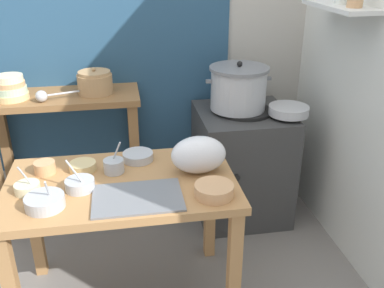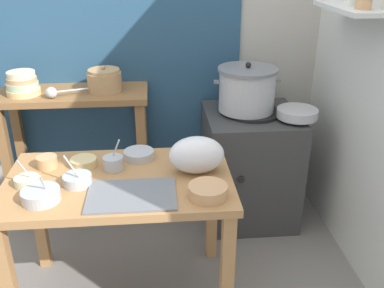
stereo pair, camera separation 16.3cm
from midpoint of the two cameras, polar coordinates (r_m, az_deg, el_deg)
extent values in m
cube|color=#B2ADA3|center=(2.98, -10.75, 15.78)|extent=(4.40, 0.10, 2.60)
cube|color=navy|center=(2.93, -15.91, 16.14)|extent=(1.90, 0.02, 2.10)
cube|color=silver|center=(2.45, 22.12, 12.58)|extent=(0.10, 3.20, 2.60)
cube|color=silver|center=(2.52, 17.28, 17.05)|extent=(0.20, 0.56, 0.02)
cube|color=#B27F4C|center=(2.11, -11.59, -5.39)|extent=(1.10, 0.66, 0.04)
cube|color=#B27F4C|center=(2.12, 3.33, -16.55)|extent=(0.06, 0.06, 0.68)
cube|color=#B27F4C|center=(2.61, -22.00, -9.84)|extent=(0.06, 0.06, 0.68)
cube|color=#B27F4C|center=(2.56, 0.54, -8.42)|extent=(0.06, 0.06, 0.68)
cube|color=olive|center=(2.85, -18.50, 5.82)|extent=(0.96, 0.40, 0.04)
cube|color=olive|center=(2.85, -9.11, -3.05)|extent=(0.06, 0.06, 0.86)
cube|color=olive|center=(3.24, -24.61, -1.57)|extent=(0.06, 0.06, 0.86)
cube|color=olive|center=(3.12, -9.24, -0.52)|extent=(0.06, 0.06, 0.86)
cube|color=#383838|center=(2.97, 5.02, -2.66)|extent=(0.60, 0.60, 0.76)
cylinder|color=black|center=(2.81, 5.31, 4.41)|extent=(0.36, 0.36, 0.02)
cylinder|color=black|center=(2.65, 4.18, -4.50)|extent=(0.04, 0.02, 0.04)
cylinder|color=#B7BABF|center=(2.78, 4.51, 7.21)|extent=(0.36, 0.36, 0.26)
cylinder|color=slate|center=(2.74, 4.61, 9.98)|extent=(0.38, 0.38, 0.02)
sphere|color=black|center=(2.73, 4.63, 10.55)|extent=(0.04, 0.04, 0.04)
cube|color=slate|center=(2.72, 0.51, 8.32)|extent=(0.04, 0.02, 0.02)
cube|color=slate|center=(2.81, 8.47, 8.61)|extent=(0.04, 0.02, 0.02)
cylinder|color=tan|center=(2.80, -14.42, 7.74)|extent=(0.22, 0.22, 0.12)
cylinder|color=tan|center=(2.78, -14.58, 9.13)|extent=(0.20, 0.20, 0.02)
sphere|color=tan|center=(2.77, -14.63, 9.57)|extent=(0.02, 0.02, 0.02)
cylinder|color=#E5C684|center=(2.87, -24.42, 5.82)|extent=(0.21, 0.21, 0.04)
cylinder|color=#B7D1AD|center=(2.86, -24.56, 6.57)|extent=(0.19, 0.19, 0.04)
cylinder|color=tan|center=(2.85, -24.69, 7.27)|extent=(0.18, 0.18, 0.03)
cylinder|color=beige|center=(2.84, -24.81, 7.92)|extent=(0.17, 0.17, 0.04)
sphere|color=#B7BABF|center=(2.74, -21.05, 5.92)|extent=(0.07, 0.07, 0.07)
cylinder|color=#B7BABF|center=(2.75, -18.36, 6.41)|extent=(0.19, 0.07, 0.01)
cube|color=slate|center=(1.95, -9.66, -7.09)|extent=(0.40, 0.28, 0.01)
ellipsoid|color=white|center=(2.10, -1.35, -1.47)|extent=(0.27, 0.18, 0.19)
cylinder|color=#B7BABF|center=(2.75, 11.10, 4.41)|extent=(0.25, 0.25, 0.05)
cylinder|color=#B7BABF|center=(2.07, -16.90, -5.24)|extent=(0.13, 0.13, 0.05)
cylinder|color=maroon|center=(2.06, -16.97, -4.78)|extent=(0.11, 0.11, 0.01)
cylinder|color=#B7BABF|center=(2.03, -17.25, -4.08)|extent=(0.10, 0.03, 0.16)
cylinder|color=#B7BABF|center=(2.28, -9.25, -1.67)|extent=(0.16, 0.16, 0.04)
cylinder|color=brown|center=(2.27, -9.28, -1.33)|extent=(0.14, 0.14, 0.01)
cylinder|color=beige|center=(2.13, -23.15, -5.46)|extent=(0.11, 0.11, 0.05)
cylinder|color=beige|center=(2.12, -23.23, -5.07)|extent=(0.10, 0.10, 0.01)
cylinder|color=#B7BABF|center=(2.09, -23.20, -4.33)|extent=(0.06, 0.06, 0.15)
cylinder|color=tan|center=(2.27, -20.97, -2.97)|extent=(0.10, 0.10, 0.06)
cylinder|color=#BFB28C|center=(2.26, -21.06, -2.44)|extent=(0.09, 0.09, 0.01)
cylinder|color=#B7BABF|center=(1.98, -21.27, -7.23)|extent=(0.17, 0.17, 0.05)
cylinder|color=maroon|center=(1.97, -21.37, -6.71)|extent=(0.14, 0.14, 0.01)
cylinder|color=#B7BABF|center=(1.95, -20.87, -6.02)|extent=(0.01, 0.09, 0.15)
cylinder|color=#B7BABF|center=(2.17, -12.50, -2.92)|extent=(0.10, 0.10, 0.07)
cylinder|color=brown|center=(2.16, -12.56, -2.26)|extent=(0.09, 0.09, 0.01)
cylinder|color=#B7BABF|center=(2.16, -12.42, -1.60)|extent=(0.07, 0.05, 0.16)
cylinder|color=#E5C684|center=(2.23, -16.38, -2.92)|extent=(0.13, 0.13, 0.04)
cylinder|color=beige|center=(2.23, -16.42, -2.57)|extent=(0.11, 0.11, 0.01)
cylinder|color=tan|center=(1.93, 0.52, -6.22)|extent=(0.18, 0.18, 0.05)
cylinder|color=brown|center=(1.92, 0.52, -5.67)|extent=(0.15, 0.15, 0.01)
camera|label=1|loc=(0.08, -92.13, -0.98)|focal=40.09mm
camera|label=2|loc=(0.08, 87.87, 0.98)|focal=40.09mm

